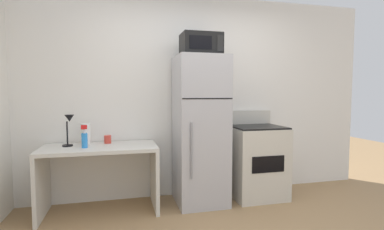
% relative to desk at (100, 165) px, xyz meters
% --- Properties ---
extents(wall_back_white, '(5.00, 0.10, 2.60)m').
position_rel_desk_xyz_m(wall_back_white, '(1.16, 0.38, 0.77)').
color(wall_back_white, white).
rests_on(wall_back_white, ground).
extents(desk, '(1.26, 0.63, 0.75)m').
position_rel_desk_xyz_m(desk, '(0.00, 0.00, 0.00)').
color(desk, silver).
rests_on(desk, ground).
extents(desk_lamp, '(0.14, 0.12, 0.35)m').
position_rel_desk_xyz_m(desk_lamp, '(-0.32, 0.06, 0.46)').
color(desk_lamp, black).
rests_on(desk_lamp, desk).
extents(spray_bottle, '(0.06, 0.06, 0.25)m').
position_rel_desk_xyz_m(spray_bottle, '(-0.15, -0.07, 0.32)').
color(spray_bottle, '#2D8CEA').
rests_on(spray_bottle, desk).
extents(paper_towel_roll, '(0.11, 0.11, 0.24)m').
position_rel_desk_xyz_m(paper_towel_roll, '(-0.16, 0.17, 0.34)').
color(paper_towel_roll, white).
rests_on(paper_towel_roll, desk).
extents(coffee_mug, '(0.08, 0.08, 0.09)m').
position_rel_desk_xyz_m(coffee_mug, '(0.08, 0.16, 0.27)').
color(coffee_mug, '#D83F33').
rests_on(coffee_mug, desk).
extents(refrigerator, '(0.59, 0.64, 1.78)m').
position_rel_desk_xyz_m(refrigerator, '(1.17, 0.00, 0.36)').
color(refrigerator, '#B7B7BC').
rests_on(refrigerator, ground).
extents(microwave, '(0.46, 0.35, 0.26)m').
position_rel_desk_xyz_m(microwave, '(1.17, -0.02, 1.38)').
color(microwave, black).
rests_on(microwave, refrigerator).
extents(oven_range, '(0.66, 0.61, 1.10)m').
position_rel_desk_xyz_m(oven_range, '(1.93, 0.02, -0.06)').
color(oven_range, beige).
rests_on(oven_range, ground).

